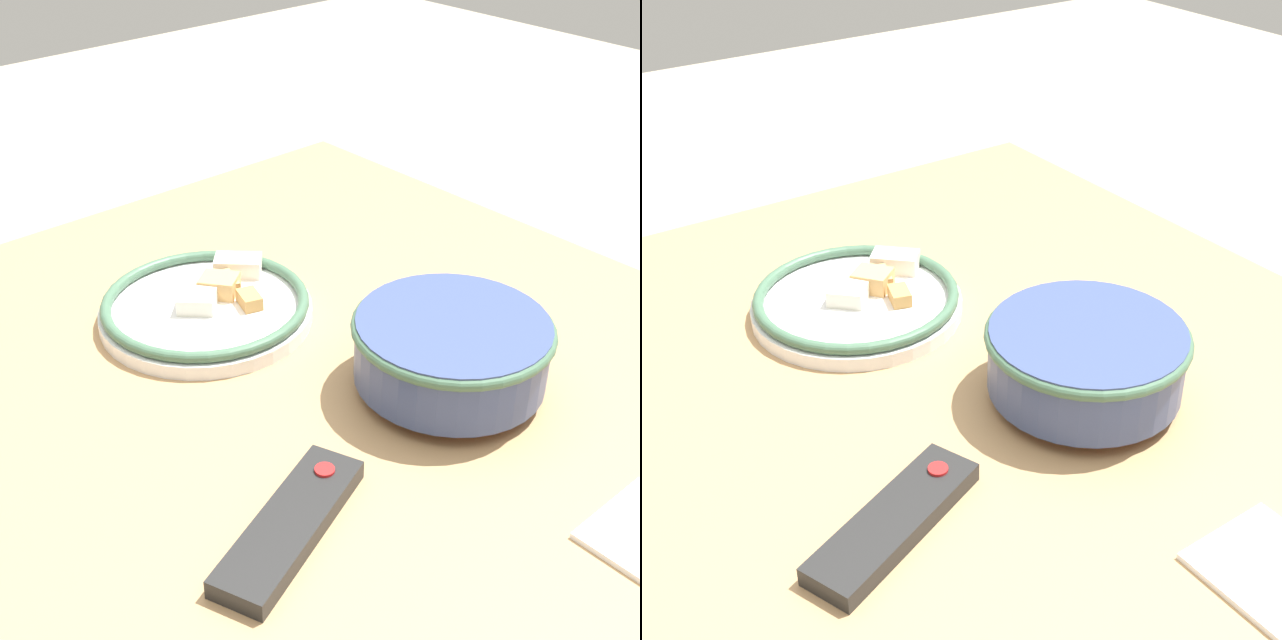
{
  "view_description": "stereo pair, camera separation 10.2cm",
  "coord_description": "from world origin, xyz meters",
  "views": [
    {
      "loc": [
        -0.55,
        0.56,
        1.33
      ],
      "look_at": [
        0.11,
        -0.02,
        0.79
      ],
      "focal_mm": 50.0,
      "sensor_mm": 36.0,
      "label": 1
    },
    {
      "loc": [
        -0.61,
        0.48,
        1.33
      ],
      "look_at": [
        0.11,
        -0.02,
        0.79
      ],
      "focal_mm": 50.0,
      "sensor_mm": 36.0,
      "label": 2
    }
  ],
  "objects": [
    {
      "name": "dining_table",
      "position": [
        0.0,
        0.0,
        0.66
      ],
      "size": [
        1.23,
        0.95,
        0.75
      ],
      "color": "tan",
      "rests_on": "ground_plane"
    },
    {
      "name": "noodle_bowl",
      "position": [
        -0.04,
        -0.07,
        0.8
      ],
      "size": [
        0.22,
        0.22,
        0.09
      ],
      "color": "#384775",
      "rests_on": "dining_table"
    },
    {
      "name": "food_plate",
      "position": [
        0.25,
        0.04,
        0.76
      ],
      "size": [
        0.26,
        0.26,
        0.04
      ],
      "color": "white",
      "rests_on": "dining_table"
    },
    {
      "name": "tv_remote",
      "position": [
        -0.1,
        0.2,
        0.76
      ],
      "size": [
        0.12,
        0.2,
        0.02
      ],
      "rotation": [
        0.0,
        0.0,
        3.52
      ],
      "color": "black",
      "rests_on": "dining_table"
    }
  ]
}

